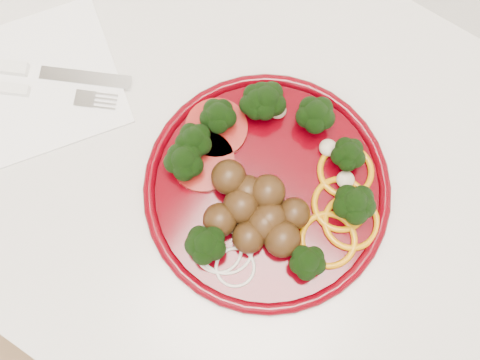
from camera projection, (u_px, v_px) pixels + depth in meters
The scene contains 5 objects.
counter at pixel (253, 241), 1.13m from camera, with size 2.40×0.60×0.90m.
plate at pixel (266, 185), 0.67m from camera, with size 0.28×0.28×0.06m.
napkin at pixel (42, 81), 0.72m from camera, with size 0.18×0.18×0.00m, color white.
knife at pixel (23, 70), 0.72m from camera, with size 0.19×0.11×0.01m.
fork at pixel (15, 90), 0.71m from camera, with size 0.17×0.09×0.01m.
Camera 1 is at (0.08, 1.54, 1.57)m, focal length 45.00 mm.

